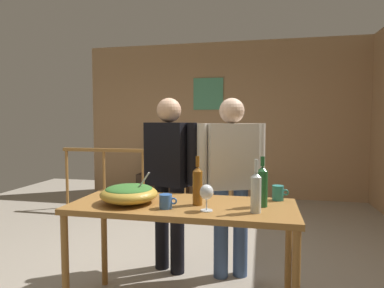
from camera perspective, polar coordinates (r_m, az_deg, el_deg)
ground_plane at (r=3.30m, az=-2.24°, el=-21.06°), size 8.40×8.40×0.00m
back_wall at (r=6.18m, az=5.15°, el=4.13°), size 5.16×0.10×2.83m
framed_picture at (r=6.17m, az=2.82°, el=8.61°), size 0.55×0.03×0.58m
stair_railing at (r=4.97m, az=-3.41°, el=-4.82°), size 2.68×0.10×1.02m
tv_console at (r=6.16m, az=-5.02°, el=-7.10°), size 0.90×0.40×0.43m
flat_screen_tv at (r=6.06m, az=-5.14°, el=-2.60°), size 0.63×0.12×0.47m
serving_table at (r=2.41m, az=-1.67°, el=-12.16°), size 1.59×0.65×0.81m
salad_bowl at (r=2.43m, az=-10.79°, el=-8.26°), size 0.41×0.41×0.23m
wine_glass at (r=2.18m, az=2.52°, el=-8.43°), size 0.09×0.09×0.17m
wine_bottle_amber at (r=2.32m, az=0.95°, el=-7.07°), size 0.07×0.07×0.34m
wine_bottle_green at (r=2.33m, az=12.00°, el=-7.02°), size 0.07×0.07×0.35m
wine_bottle_clear at (r=2.17m, az=10.95°, el=-8.01°), size 0.07×0.07×0.34m
mug_teal at (r=2.56m, az=14.61°, el=-8.14°), size 0.12×0.08×0.11m
mug_blue at (r=2.26m, az=-4.50°, el=-9.81°), size 0.12×0.09×0.10m
person_standing_left at (r=3.06m, az=-3.95°, el=-4.45°), size 0.56×0.35×1.61m
person_standing_right at (r=2.96m, az=6.77°, el=-4.78°), size 0.58×0.36×1.60m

